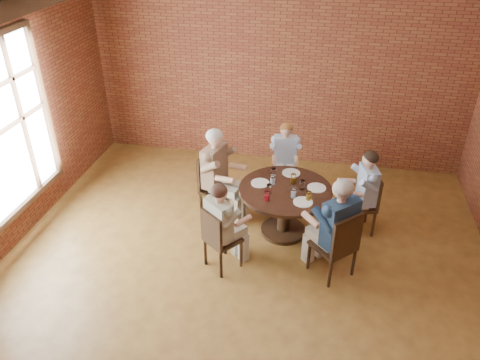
% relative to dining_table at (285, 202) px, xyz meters
% --- Properties ---
extents(floor, '(7.00, 7.00, 0.00)m').
position_rel_dining_table_xyz_m(floor, '(-0.43, -1.24, -0.53)').
color(floor, olive).
rests_on(floor, ground).
extents(ceiling, '(7.00, 7.00, 0.00)m').
position_rel_dining_table_xyz_m(ceiling, '(-0.43, -1.24, 2.87)').
color(ceiling, silver).
rests_on(ceiling, wall_back).
extents(wall_back, '(7.00, 0.00, 7.00)m').
position_rel_dining_table_xyz_m(wall_back, '(-0.43, 2.26, 1.17)').
color(wall_back, brown).
rests_on(wall_back, ground).
extents(dining_table, '(1.30, 1.30, 0.75)m').
position_rel_dining_table_xyz_m(dining_table, '(0.00, 0.00, 0.00)').
color(dining_table, '#331F11').
rests_on(dining_table, floor).
extents(chair_a, '(0.49, 0.49, 0.91)m').
position_rel_dining_table_xyz_m(chair_a, '(1.14, 0.29, -0.03)').
color(chair_a, '#331F11').
rests_on(chair_a, floor).
extents(diner_a, '(0.72, 0.64, 1.28)m').
position_rel_dining_table_xyz_m(diner_a, '(1.06, 0.27, 0.11)').
color(diner_a, '#36588E').
rests_on(diner_a, floor).
extents(chair_b, '(0.42, 0.42, 0.88)m').
position_rel_dining_table_xyz_m(chair_b, '(-0.13, 1.14, -0.05)').
color(chair_b, '#331F11').
rests_on(chair_b, floor).
extents(diner_b, '(0.53, 0.63, 1.23)m').
position_rel_dining_table_xyz_m(diner_b, '(-0.12, 1.07, 0.09)').
color(diner_b, '#A1AFCD').
rests_on(diner_b, floor).
extents(chair_c, '(0.57, 0.57, 0.98)m').
position_rel_dining_table_xyz_m(chair_c, '(-1.12, 0.32, -0.00)').
color(chair_c, '#331F11').
rests_on(chair_c, floor).
extents(diner_c, '(0.83, 0.74, 1.41)m').
position_rel_dining_table_xyz_m(diner_c, '(-1.03, 0.29, 0.18)').
color(diner_c, brown).
rests_on(diner_c, floor).
extents(chair_d, '(0.55, 0.55, 0.90)m').
position_rel_dining_table_xyz_m(chair_d, '(-0.75, -0.93, -0.04)').
color(chair_d, '#331F11').
rests_on(chair_d, floor).
extents(diner_d, '(0.76, 0.77, 1.27)m').
position_rel_dining_table_xyz_m(diner_d, '(-0.70, -0.87, 0.10)').
color(diner_d, '#C9AD9E').
rests_on(diner_d, floor).
extents(chair_e, '(0.66, 0.66, 0.98)m').
position_rel_dining_table_xyz_m(chair_e, '(0.76, -0.80, -0.00)').
color(chair_e, '#331F11').
rests_on(chair_e, floor).
extents(diner_e, '(0.90, 0.91, 1.41)m').
position_rel_dining_table_xyz_m(diner_e, '(0.70, -0.73, 0.18)').
color(diner_e, '#1B304C').
rests_on(diner_e, floor).
extents(plate_a, '(0.26, 0.26, 0.01)m').
position_rel_dining_table_xyz_m(plate_a, '(0.42, 0.09, 0.23)').
color(plate_a, white).
rests_on(plate_a, dining_table).
extents(plate_b, '(0.26, 0.26, 0.01)m').
position_rel_dining_table_xyz_m(plate_b, '(0.03, 0.43, 0.23)').
color(plate_b, white).
rests_on(plate_b, dining_table).
extents(plate_c, '(0.26, 0.26, 0.01)m').
position_rel_dining_table_xyz_m(plate_c, '(-0.37, 0.07, 0.23)').
color(plate_c, white).
rests_on(plate_c, dining_table).
extents(plate_d, '(0.26, 0.26, 0.01)m').
position_rel_dining_table_xyz_m(plate_d, '(0.26, -0.30, 0.23)').
color(plate_d, white).
rests_on(plate_d, dining_table).
extents(glass_a, '(0.07, 0.07, 0.14)m').
position_rel_dining_table_xyz_m(glass_a, '(0.22, 0.03, 0.29)').
color(glass_a, white).
rests_on(glass_a, dining_table).
extents(glass_b, '(0.07, 0.07, 0.14)m').
position_rel_dining_table_xyz_m(glass_b, '(0.08, 0.17, 0.29)').
color(glass_b, white).
rests_on(glass_b, dining_table).
extents(glass_c, '(0.07, 0.07, 0.14)m').
position_rel_dining_table_xyz_m(glass_c, '(-0.21, 0.27, 0.29)').
color(glass_c, white).
rests_on(glass_c, dining_table).
extents(glass_d, '(0.07, 0.07, 0.14)m').
position_rel_dining_table_xyz_m(glass_d, '(-0.19, 0.08, 0.29)').
color(glass_d, white).
rests_on(glass_d, dining_table).
extents(glass_e, '(0.07, 0.07, 0.14)m').
position_rel_dining_table_xyz_m(glass_e, '(-0.21, -0.16, 0.29)').
color(glass_e, white).
rests_on(glass_e, dining_table).
extents(glass_f, '(0.07, 0.07, 0.14)m').
position_rel_dining_table_xyz_m(glass_f, '(-0.21, -0.34, 0.29)').
color(glass_f, white).
rests_on(glass_f, dining_table).
extents(glass_g, '(0.07, 0.07, 0.14)m').
position_rel_dining_table_xyz_m(glass_g, '(0.13, -0.20, 0.29)').
color(glass_g, white).
rests_on(glass_g, dining_table).
extents(glass_h, '(0.07, 0.07, 0.14)m').
position_rel_dining_table_xyz_m(glass_h, '(0.33, -0.24, 0.29)').
color(glass_h, white).
rests_on(glass_h, dining_table).
extents(smartphone, '(0.08, 0.14, 0.01)m').
position_rel_dining_table_xyz_m(smartphone, '(0.24, -0.32, 0.23)').
color(smartphone, black).
rests_on(smartphone, dining_table).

